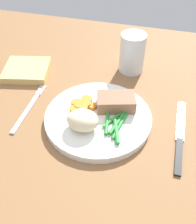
{
  "coord_description": "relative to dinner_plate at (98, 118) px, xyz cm",
  "views": [
    {
      "loc": [
        11.28,
        -41.53,
        43.93
      ],
      "look_at": [
        0.74,
        -1.98,
        4.6
      ],
      "focal_mm": 42.9,
      "sensor_mm": 36.0,
      "label": 1
    }
  ],
  "objects": [
    {
      "name": "carrot_slices",
      "position": [
        -4.16,
        1.81,
        1.3
      ],
      "size": [
        5.78,
        6.04,
        1.27
      ],
      "color": "orange",
      "rests_on": "dinner_plate"
    },
    {
      "name": "green_beans",
      "position": [
        4.26,
        -2.1,
        1.2
      ],
      "size": [
        4.6,
        9.85,
        0.89
      ],
      "color": "#2D8C38",
      "rests_on": "dinner_plate"
    },
    {
      "name": "knife",
      "position": [
        17.5,
        -0.29,
        -0.6
      ],
      "size": [
        1.7,
        20.5,
        0.64
      ],
      "rotation": [
        0.0,
        0.0,
        -0.02
      ],
      "color": "black",
      "rests_on": "dining_table"
    },
    {
      "name": "meat_portion",
      "position": [
        3.11,
        3.63,
        2.3
      ],
      "size": [
        9.35,
        7.2,
        3.0
      ],
      "primitive_type": "cube",
      "rotation": [
        0.0,
        0.0,
        0.28
      ],
      "color": "#936047",
      "rests_on": "dinner_plate"
    },
    {
      "name": "dining_table",
      "position": [
        -0.74,
        1.98,
        -1.8
      ],
      "size": [
        120.0,
        90.0,
        2.0
      ],
      "color": "brown",
      "rests_on": "ground"
    },
    {
      "name": "fork",
      "position": [
        -16.27,
        -0.26,
        -0.6
      ],
      "size": [
        1.44,
        16.6,
        0.4
      ],
      "rotation": [
        0.0,
        0.0,
        0.01
      ],
      "color": "silver",
      "rests_on": "dining_table"
    },
    {
      "name": "dinner_plate",
      "position": [
        0.0,
        0.0,
        0.0
      ],
      "size": [
        23.03,
        23.03,
        1.6
      ],
      "primitive_type": "cylinder",
      "color": "white",
      "rests_on": "dining_table"
    },
    {
      "name": "mashed_potatoes",
      "position": [
        -2.07,
        -4.15,
        2.84
      ],
      "size": [
        6.48,
        5.42,
        4.07
      ],
      "primitive_type": "ellipsoid",
      "color": "beige",
      "rests_on": "dinner_plate"
    },
    {
      "name": "water_glass",
      "position": [
        3.57,
        20.93,
        3.64
      ],
      "size": [
        6.51,
        6.51,
        10.32
      ],
      "color": "silver",
      "rests_on": "dining_table"
    },
    {
      "name": "napkin",
      "position": [
        -22.83,
        12.39,
        0.12
      ],
      "size": [
        13.4,
        12.8,
        1.83
      ],
      "primitive_type": "cube",
      "rotation": [
        0.0,
        0.0,
        0.22
      ],
      "color": "#DBBC6B",
      "rests_on": "dining_table"
    }
  ]
}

